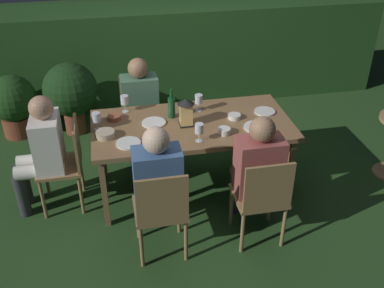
% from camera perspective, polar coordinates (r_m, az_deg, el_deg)
% --- Properties ---
extents(ground_plane, '(16.00, 16.00, 0.00)m').
position_cam_1_polar(ground_plane, '(4.60, 0.00, -5.59)').
color(ground_plane, '#26471E').
extents(dining_table, '(1.85, 0.92, 0.75)m').
position_cam_1_polar(dining_table, '(4.21, 0.00, 1.98)').
color(dining_table, olive).
rests_on(dining_table, ground).
extents(chair_side_right_a, '(0.42, 0.40, 0.87)m').
position_cam_1_polar(chair_side_right_a, '(5.01, -6.60, 4.14)').
color(chair_side_right_a, '#937047').
rests_on(chair_side_right_a, ground).
extents(person_in_green, '(0.38, 0.47, 1.15)m').
position_cam_1_polar(person_in_green, '(4.76, -6.48, 4.69)').
color(person_in_green, '#4C7A5B').
rests_on(person_in_green, ground).
extents(chair_head_near, '(0.40, 0.42, 0.87)m').
position_cam_1_polar(chair_head_near, '(4.29, -15.61, -2.06)').
color(chair_head_near, '#937047').
rests_on(chair_head_near, ground).
extents(person_in_cream, '(0.48, 0.38, 1.15)m').
position_cam_1_polar(person_in_cream, '(4.23, -18.52, -0.61)').
color(person_in_cream, white).
rests_on(person_in_cream, ground).
extents(chair_side_left_a, '(0.42, 0.40, 0.87)m').
position_cam_1_polar(chair_side_left_a, '(3.59, -3.94, -8.26)').
color(chair_side_left_a, '#937047').
rests_on(chair_side_left_a, ground).
extents(person_in_blue, '(0.38, 0.47, 1.15)m').
position_cam_1_polar(person_in_blue, '(3.65, -4.45, -4.49)').
color(person_in_blue, '#426699').
rests_on(person_in_blue, ground).
extents(chair_side_left_b, '(0.42, 0.40, 0.87)m').
position_cam_1_polar(chair_side_left_b, '(3.75, 8.87, -6.59)').
color(chair_side_left_b, '#937047').
rests_on(chair_side_left_b, ground).
extents(person_in_rust, '(0.38, 0.47, 1.15)m').
position_cam_1_polar(person_in_rust, '(3.81, 8.11, -3.01)').
color(person_in_rust, '#9E4C47').
rests_on(person_in_rust, ground).
extents(lantern_centerpiece, '(0.15, 0.15, 0.27)m').
position_cam_1_polar(lantern_centerpiece, '(4.09, -0.78, 4.26)').
color(lantern_centerpiece, black).
rests_on(lantern_centerpiece, dining_table).
extents(green_bottle_on_table, '(0.07, 0.07, 0.29)m').
position_cam_1_polar(green_bottle_on_table, '(4.25, -2.61, 4.74)').
color(green_bottle_on_table, '#144723').
rests_on(green_bottle_on_table, dining_table).
extents(wine_glass_a, '(0.08, 0.08, 0.17)m').
position_cam_1_polar(wine_glass_a, '(4.36, 0.84, 5.62)').
color(wine_glass_a, silver).
rests_on(wine_glass_a, dining_table).
extents(wine_glass_b, '(0.08, 0.08, 0.17)m').
position_cam_1_polar(wine_glass_b, '(4.12, -12.02, 3.24)').
color(wine_glass_b, silver).
rests_on(wine_glass_b, dining_table).
extents(wine_glass_c, '(0.08, 0.08, 0.17)m').
position_cam_1_polar(wine_glass_c, '(4.39, -8.54, 5.45)').
color(wine_glass_c, silver).
rests_on(wine_glass_c, dining_table).
extents(wine_glass_d, '(0.08, 0.08, 0.17)m').
position_cam_1_polar(wine_glass_d, '(3.85, 0.95, 1.89)').
color(wine_glass_d, silver).
rests_on(wine_glass_d, dining_table).
extents(plate_a, '(0.22, 0.22, 0.01)m').
position_cam_1_polar(plate_a, '(3.91, -8.07, 0.11)').
color(plate_a, white).
rests_on(plate_a, dining_table).
extents(plate_b, '(0.20, 0.20, 0.01)m').
position_cam_1_polar(plate_b, '(4.43, 9.19, 4.09)').
color(plate_b, silver).
rests_on(plate_b, dining_table).
extents(plate_c, '(0.24, 0.24, 0.01)m').
position_cam_1_polar(plate_c, '(4.15, 8.19, 2.14)').
color(plate_c, white).
rests_on(plate_c, dining_table).
extents(plate_d, '(0.22, 0.22, 0.01)m').
position_cam_1_polar(plate_d, '(4.20, -4.87, 2.71)').
color(plate_d, white).
rests_on(plate_d, dining_table).
extents(bowl_olives, '(0.11, 0.11, 0.06)m').
position_cam_1_polar(bowl_olives, '(4.01, 4.10, 1.67)').
color(bowl_olives, silver).
rests_on(bowl_olives, dining_table).
extents(bowl_bread, '(0.13, 0.13, 0.05)m').
position_cam_1_polar(bowl_bread, '(4.30, -9.81, 3.36)').
color(bowl_bread, '#9E5138').
rests_on(bowl_bread, dining_table).
extents(bowl_salad, '(0.12, 0.12, 0.04)m').
position_cam_1_polar(bowl_salad, '(4.28, 5.40, 3.51)').
color(bowl_salad, silver).
rests_on(bowl_salad, dining_table).
extents(bowl_dip, '(0.17, 0.17, 0.06)m').
position_cam_1_polar(bowl_dip, '(4.02, -10.92, 1.24)').
color(bowl_dip, '#BCAD8E').
rests_on(bowl_dip, dining_table).
extents(hedge_backdrop, '(5.91, 0.78, 1.26)m').
position_cam_1_polar(hedge_backdrop, '(6.23, -4.04, 11.41)').
color(hedge_backdrop, '#234C1E').
rests_on(hedge_backdrop, ground).
extents(potted_plant_by_hedge, '(0.55, 0.55, 0.76)m').
position_cam_1_polar(potted_plant_by_hedge, '(5.70, -21.72, 4.90)').
color(potted_plant_by_hedge, brown).
rests_on(potted_plant_by_hedge, ground).
extents(potted_plant_corner, '(0.63, 0.63, 0.88)m').
position_cam_1_polar(potted_plant_corner, '(5.49, -15.13, 6.43)').
color(potted_plant_corner, brown).
rests_on(potted_plant_corner, ground).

